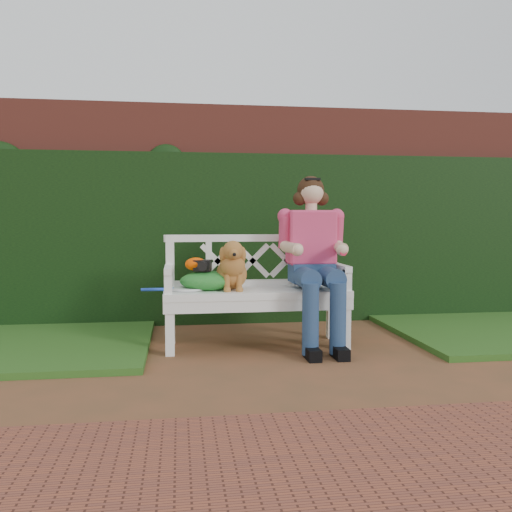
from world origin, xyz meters
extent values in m
plane|color=brown|center=(0.00, 0.00, 0.00)|extent=(60.00, 60.00, 0.00)
cube|color=brown|center=(0.00, 1.90, 1.10)|extent=(10.00, 0.30, 2.20)
cube|color=#15330D|center=(0.00, 1.68, 0.85)|extent=(10.00, 0.18, 1.70)
cube|color=brown|center=(0.00, -1.60, 0.01)|extent=(4.00, 1.20, 0.03)
cube|color=black|center=(-0.66, 0.60, 0.68)|extent=(0.16, 0.13, 0.09)
ellipsoid|color=#F74B01|center=(-0.72, 0.62, 0.69)|extent=(0.20, 0.16, 0.11)
camera|label=1|loc=(-0.85, -3.76, 1.06)|focal=38.00mm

